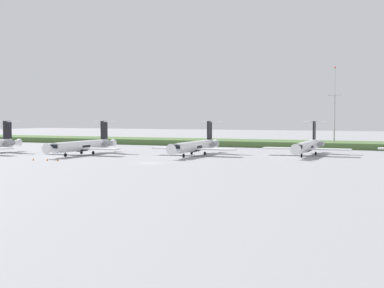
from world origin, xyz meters
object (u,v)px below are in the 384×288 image
object	(u,v)px
regional_jet_third	(196,146)
safety_cone_front_marker	(33,159)
safety_cone_mid_marker	(47,160)
regional_jet_fourth	(307,146)
antenna_mast	(334,115)
safety_cone_rear_marker	(58,160)
regional_jet_second	(83,145)

from	to	relation	value
regional_jet_third	safety_cone_front_marker	distance (m)	41.47
safety_cone_front_marker	safety_cone_mid_marker	distance (m)	3.75
regional_jet_fourth	safety_cone_mid_marker	world-z (taller)	regional_jet_fourth
regional_jet_third	antenna_mast	distance (m)	53.75
regional_jet_third	safety_cone_front_marker	xyz separation A→B (m)	(-29.18, -29.38, -2.26)
regional_jet_fourth	safety_cone_front_marker	bearing A→B (deg)	-144.39
regional_jet_fourth	regional_jet_third	bearing A→B (deg)	-157.86
regional_jet_third	safety_cone_rear_marker	bearing A→B (deg)	-127.57
regional_jet_second	antenna_mast	xyz separation A→B (m)	(58.83, 53.24, 8.24)
regional_jet_second	regional_jet_third	distance (m)	30.31
regional_jet_third	safety_cone_rear_marker	size ratio (longest dim) A/B	56.36
safety_cone_rear_marker	regional_jet_third	bearing A→B (deg)	52.43
regional_jet_third	safety_cone_mid_marker	xyz separation A→B (m)	(-25.45, -29.04, -2.26)
safety_cone_front_marker	safety_cone_mid_marker	bearing A→B (deg)	5.23
antenna_mast	safety_cone_mid_marker	size ratio (longest dim) A/B	47.44
regional_jet_third	safety_cone_mid_marker	world-z (taller)	regional_jet_third
regional_jet_fourth	safety_cone_front_marker	size ratio (longest dim) A/B	56.36
regional_jet_fourth	safety_cone_mid_marker	bearing A→B (deg)	-142.75
regional_jet_third	safety_cone_rear_marker	xyz separation A→B (m)	(-22.41, -29.13, -2.26)
safety_cone_front_marker	antenna_mast	bearing A→B (deg)	51.04
safety_cone_mid_marker	safety_cone_rear_marker	size ratio (longest dim) A/B	1.00
antenna_mast	safety_cone_mid_marker	world-z (taller)	antenna_mast
regional_jet_fourth	safety_cone_rear_marker	world-z (taller)	regional_jet_fourth
regional_jet_second	safety_cone_rear_marker	xyz separation A→B (m)	(6.40, -19.71, -2.26)
antenna_mast	safety_cone_front_marker	bearing A→B (deg)	-128.96
safety_cone_front_marker	safety_cone_mid_marker	xyz separation A→B (m)	(3.73, 0.34, 0.00)
regional_jet_second	safety_cone_mid_marker	size ratio (longest dim) A/B	56.36
regional_jet_fourth	antenna_mast	size ratio (longest dim) A/B	1.19
safety_cone_rear_marker	safety_cone_front_marker	bearing A→B (deg)	-177.88
antenna_mast	safety_cone_front_marker	xyz separation A→B (m)	(-59.20, -73.20, -10.50)
safety_cone_mid_marker	regional_jet_third	bearing A→B (deg)	48.76
regional_jet_second	safety_cone_front_marker	distance (m)	20.09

